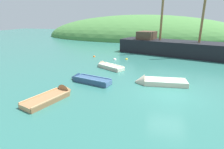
# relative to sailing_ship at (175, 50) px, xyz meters

# --- Properties ---
(ground_plane) EXTENTS (120.00, 120.00, 0.00)m
(ground_plane) POSITION_rel_sailing_ship_xyz_m (-1.27, -13.79, -0.70)
(ground_plane) COLOR #2D6B60
(shore_hill) EXTENTS (50.06, 25.20, 10.96)m
(shore_hill) POSITION_rel_sailing_ship_xyz_m (-6.34, 22.03, -0.70)
(shore_hill) COLOR #477F3D
(shore_hill) RESTS_ON ground
(sailing_ship) EXTENTS (17.53, 8.20, 13.20)m
(sailing_ship) POSITION_rel_sailing_ship_xyz_m (0.00, 0.00, 0.00)
(sailing_ship) COLOR black
(sailing_ship) RESTS_ON ground
(rowboat_far) EXTENTS (3.42, 2.59, 0.96)m
(rowboat_far) POSITION_rel_sailing_ship_xyz_m (-7.01, -8.58, -0.60)
(rowboat_far) COLOR beige
(rowboat_far) RESTS_ON ground
(rowboat_outer_right) EXTENTS (3.99, 1.55, 1.17)m
(rowboat_outer_right) POSITION_rel_sailing_ship_xyz_m (-2.17, -12.12, -0.60)
(rowboat_outer_right) COLOR beige
(rowboat_outer_right) RESTS_ON ground
(rowboat_center) EXTENTS (2.20, 3.64, 1.13)m
(rowboat_center) POSITION_rel_sailing_ship_xyz_m (-8.34, -16.24, -0.62)
(rowboat_center) COLOR #9E7047
(rowboat_center) RESTS_ON ground
(rowboat_outer_left) EXTENTS (3.73, 1.81, 0.89)m
(rowboat_outer_left) POSITION_rel_sailing_ship_xyz_m (-7.38, -12.99, -0.56)
(rowboat_outer_left) COLOR #335175
(rowboat_outer_left) RESTS_ON ground
(buoy_yellow) EXTENTS (0.32, 0.32, 0.32)m
(buoy_yellow) POSITION_rel_sailing_ship_xyz_m (-5.78, -4.38, -0.70)
(buoy_yellow) COLOR yellow
(buoy_yellow) RESTS_ON ground
(buoy_orange) EXTENTS (0.32, 0.32, 0.32)m
(buoy_orange) POSITION_rel_sailing_ship_xyz_m (-10.07, -3.95, -0.70)
(buoy_orange) COLOR orange
(buoy_orange) RESTS_ON ground
(buoy_white) EXTENTS (0.41, 0.41, 0.41)m
(buoy_white) POSITION_rel_sailing_ship_xyz_m (-7.11, -4.93, -0.70)
(buoy_white) COLOR white
(buoy_white) RESTS_ON ground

